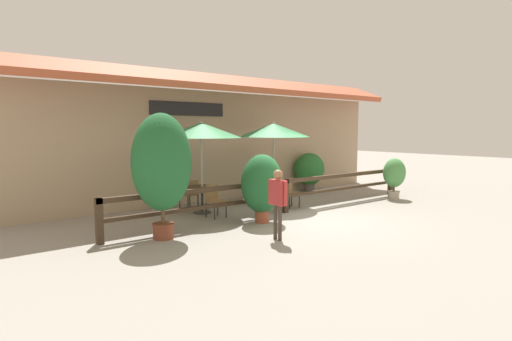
{
  "coord_description": "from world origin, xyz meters",
  "views": [
    {
      "loc": [
        -7.52,
        -7.26,
        2.34
      ],
      "look_at": [
        -0.74,
        1.45,
        1.22
      ],
      "focal_mm": 28.0,
      "sensor_mm": 36.0,
      "label": 1
    }
  ],
  "objects_px": {
    "patio_umbrella_middle": "(274,130)",
    "potted_plant_broad_leaf": "(162,164)",
    "chair_middle_streetside": "(289,191)",
    "potted_plant_entrance_palm": "(309,170)",
    "patio_umbrella_near": "(201,130)",
    "potted_plant_small_flowering": "(262,185)",
    "dining_table_near": "(202,192)",
    "dining_table_middle": "(273,185)",
    "pedestrian": "(278,195)",
    "chair_near_wallside": "(190,193)",
    "potted_plant_tall_tropical": "(394,174)",
    "chair_middle_wallside": "(260,186)",
    "chair_near_streetside": "(215,199)"
  },
  "relations": [
    {
      "from": "pedestrian",
      "to": "patio_umbrella_middle",
      "type": "bearing_deg",
      "value": 141.76
    },
    {
      "from": "dining_table_near",
      "to": "chair_near_wallside",
      "type": "height_order",
      "value": "chair_near_wallside"
    },
    {
      "from": "dining_table_middle",
      "to": "potted_plant_small_flowering",
      "type": "height_order",
      "value": "potted_plant_small_flowering"
    },
    {
      "from": "chair_near_wallside",
      "to": "potted_plant_tall_tropical",
      "type": "height_order",
      "value": "potted_plant_tall_tropical"
    },
    {
      "from": "pedestrian",
      "to": "chair_near_wallside",
      "type": "bearing_deg",
      "value": 178.99
    },
    {
      "from": "pedestrian",
      "to": "potted_plant_entrance_palm",
      "type": "bearing_deg",
      "value": 130.13
    },
    {
      "from": "potted_plant_small_flowering",
      "to": "potted_plant_tall_tropical",
      "type": "height_order",
      "value": "potted_plant_small_flowering"
    },
    {
      "from": "potted_plant_tall_tropical",
      "to": "chair_near_wallside",
      "type": "bearing_deg",
      "value": 157.67
    },
    {
      "from": "chair_middle_streetside",
      "to": "potted_plant_entrance_palm",
      "type": "bearing_deg",
      "value": 39.62
    },
    {
      "from": "potted_plant_small_flowering",
      "to": "potted_plant_tall_tropical",
      "type": "relative_size",
      "value": 1.25
    },
    {
      "from": "chair_middle_wallside",
      "to": "potted_plant_small_flowering",
      "type": "xyz_separation_m",
      "value": [
        -1.89,
        -2.44,
        0.48
      ]
    },
    {
      "from": "potted_plant_broad_leaf",
      "to": "patio_umbrella_near",
      "type": "bearing_deg",
      "value": 41.83
    },
    {
      "from": "chair_near_wallside",
      "to": "potted_plant_small_flowering",
      "type": "distance_m",
      "value": 2.74
    },
    {
      "from": "patio_umbrella_near",
      "to": "potted_plant_broad_leaf",
      "type": "distance_m",
      "value": 2.82
    },
    {
      "from": "chair_near_streetside",
      "to": "chair_middle_wallside",
      "type": "relative_size",
      "value": 1.0
    },
    {
      "from": "chair_near_streetside",
      "to": "dining_table_middle",
      "type": "relative_size",
      "value": 0.92
    },
    {
      "from": "chair_middle_streetside",
      "to": "potted_plant_small_flowering",
      "type": "xyz_separation_m",
      "value": [
        -1.94,
        -1.09,
        0.48
      ]
    },
    {
      "from": "patio_umbrella_near",
      "to": "dining_table_near",
      "type": "relative_size",
      "value": 2.73
    },
    {
      "from": "potted_plant_entrance_palm",
      "to": "pedestrian",
      "type": "relative_size",
      "value": 0.97
    },
    {
      "from": "chair_near_streetside",
      "to": "potted_plant_tall_tropical",
      "type": "relative_size",
      "value": 0.63
    },
    {
      "from": "patio_umbrella_near",
      "to": "potted_plant_tall_tropical",
      "type": "height_order",
      "value": "patio_umbrella_near"
    },
    {
      "from": "patio_umbrella_near",
      "to": "chair_middle_streetside",
      "type": "distance_m",
      "value": 3.26
    },
    {
      "from": "chair_middle_streetside",
      "to": "potted_plant_entrance_palm",
      "type": "relative_size",
      "value": 0.59
    },
    {
      "from": "chair_middle_streetside",
      "to": "pedestrian",
      "type": "distance_m",
      "value": 3.75
    },
    {
      "from": "chair_near_streetside",
      "to": "patio_umbrella_middle",
      "type": "bearing_deg",
      "value": 7.69
    },
    {
      "from": "patio_umbrella_middle",
      "to": "pedestrian",
      "type": "xyz_separation_m",
      "value": [
        -2.64,
        -3.24,
        -1.37
      ]
    },
    {
      "from": "chair_middle_streetside",
      "to": "potted_plant_tall_tropical",
      "type": "distance_m",
      "value": 4.02
    },
    {
      "from": "chair_near_streetside",
      "to": "potted_plant_broad_leaf",
      "type": "distance_m",
      "value": 2.58
    },
    {
      "from": "chair_near_wallside",
      "to": "potted_plant_tall_tropical",
      "type": "bearing_deg",
      "value": 146.72
    },
    {
      "from": "dining_table_middle",
      "to": "chair_middle_wallside",
      "type": "xyz_separation_m",
      "value": [
        0.01,
        0.68,
        -0.11
      ]
    },
    {
      "from": "chair_middle_streetside",
      "to": "chair_middle_wallside",
      "type": "relative_size",
      "value": 1.0
    },
    {
      "from": "patio_umbrella_middle",
      "to": "potted_plant_broad_leaf",
      "type": "bearing_deg",
      "value": -160.1
    },
    {
      "from": "potted_plant_entrance_palm",
      "to": "dining_table_near",
      "type": "bearing_deg",
      "value": -168.58
    },
    {
      "from": "patio_umbrella_near",
      "to": "pedestrian",
      "type": "distance_m",
      "value": 3.69
    },
    {
      "from": "dining_table_near",
      "to": "chair_middle_streetside",
      "type": "distance_m",
      "value": 2.69
    },
    {
      "from": "dining_table_near",
      "to": "chair_near_streetside",
      "type": "bearing_deg",
      "value": -90.93
    },
    {
      "from": "patio_umbrella_middle",
      "to": "chair_middle_streetside",
      "type": "relative_size",
      "value": 2.97
    },
    {
      "from": "dining_table_middle",
      "to": "chair_middle_streetside",
      "type": "xyz_separation_m",
      "value": [
        0.06,
        -0.68,
        -0.11
      ]
    },
    {
      "from": "patio_umbrella_near",
      "to": "chair_middle_streetside",
      "type": "height_order",
      "value": "patio_umbrella_near"
    },
    {
      "from": "patio_umbrella_middle",
      "to": "dining_table_middle",
      "type": "bearing_deg",
      "value": 0.0
    },
    {
      "from": "chair_near_streetside",
      "to": "potted_plant_tall_tropical",
      "type": "xyz_separation_m",
      "value": [
        6.41,
        -1.27,
        0.35
      ]
    },
    {
      "from": "potted_plant_small_flowering",
      "to": "potted_plant_broad_leaf",
      "type": "xyz_separation_m",
      "value": [
        -2.64,
        0.13,
        0.66
      ]
    },
    {
      "from": "dining_table_near",
      "to": "chair_near_streetside",
      "type": "xyz_separation_m",
      "value": [
        -0.01,
        -0.68,
        -0.11
      ]
    },
    {
      "from": "dining_table_near",
      "to": "chair_near_wallside",
      "type": "relative_size",
      "value": 1.09
    },
    {
      "from": "chair_near_wallside",
      "to": "chair_middle_streetside",
      "type": "height_order",
      "value": "same"
    },
    {
      "from": "chair_middle_wallside",
      "to": "potted_plant_small_flowering",
      "type": "bearing_deg",
      "value": 63.4
    },
    {
      "from": "patio_umbrella_near",
      "to": "potted_plant_entrance_palm",
      "type": "distance_m",
      "value": 5.7
    },
    {
      "from": "patio_umbrella_near",
      "to": "potted_plant_small_flowering",
      "type": "bearing_deg",
      "value": -72.64
    },
    {
      "from": "chair_near_wallside",
      "to": "chair_middle_wallside",
      "type": "height_order",
      "value": "same"
    },
    {
      "from": "dining_table_near",
      "to": "chair_middle_wallside",
      "type": "height_order",
      "value": "chair_middle_wallside"
    }
  ]
}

